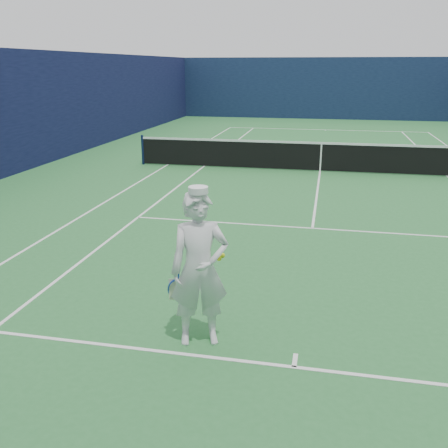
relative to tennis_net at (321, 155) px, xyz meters
name	(u,v)px	position (x,y,z in m)	size (l,w,h in m)	color
ground	(320,172)	(0.00, 0.00, -0.55)	(80.00, 80.00, 0.00)	#2A7035
court_markings	(320,171)	(0.00, 0.00, -0.55)	(11.03, 23.83, 0.01)	white
windscreen_fence	(323,112)	(0.00, 0.00, 1.45)	(20.12, 36.12, 4.00)	#101D3D
tennis_net	(321,155)	(0.00, 0.00, 0.00)	(12.88, 0.09, 1.07)	#141E4C
tennis_player	(199,269)	(-1.26, -11.52, 0.46)	(0.91, 0.70, 2.08)	white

